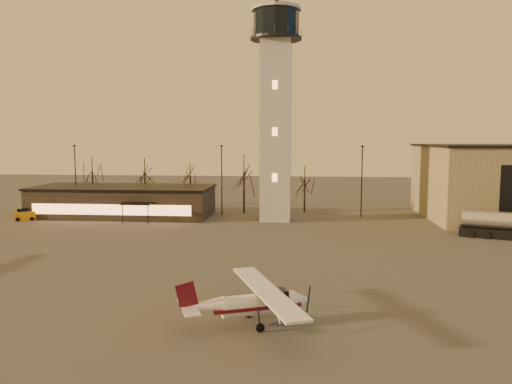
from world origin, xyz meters
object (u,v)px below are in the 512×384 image
cessna_front (261,307)px  service_cart (25,215)px  terminal (124,201)px  fuel_truck (498,227)px  control_tower (276,99)px

cessna_front → service_cart: cessna_front is taller
service_cart → terminal: bearing=1.2°
terminal → fuel_truck: size_ratio=3.04×
fuel_truck → cessna_front: bearing=-109.6°
control_tower → terminal: size_ratio=1.28×
control_tower → service_cart: 37.61m
terminal → service_cart: 13.14m
control_tower → cessna_front: size_ratio=3.08×
cessna_front → service_cart: 49.86m
cessna_front → fuel_truck: size_ratio=1.27×
cessna_front → fuel_truck: 37.45m
terminal → service_cart: size_ratio=8.47×
control_tower → fuel_truck: control_tower is taller
terminal → control_tower: bearing=-5.1°
control_tower → cessna_front: bearing=-88.3°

